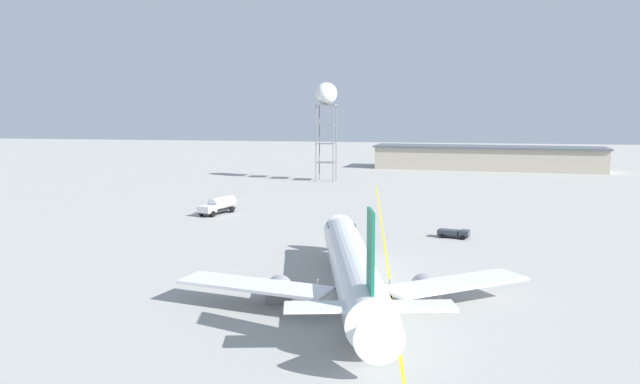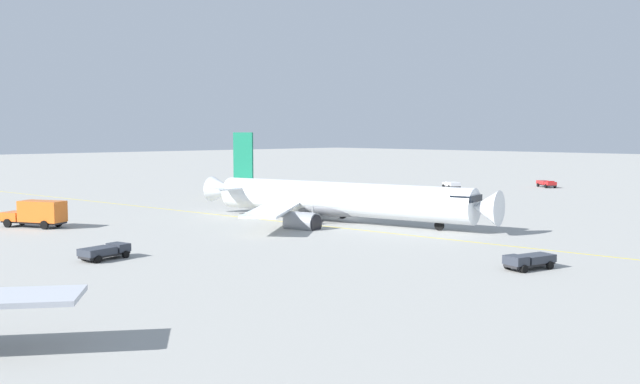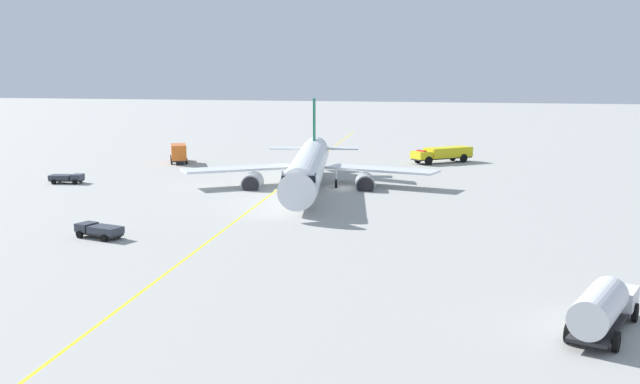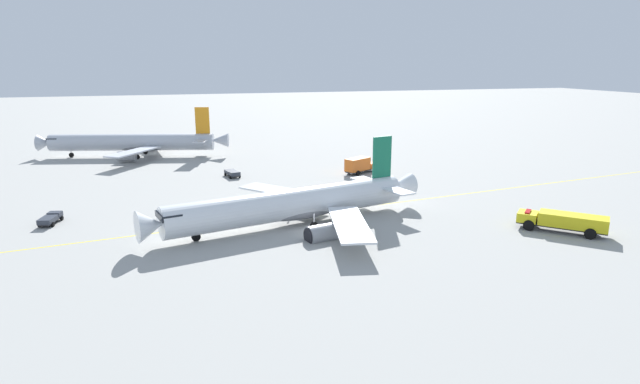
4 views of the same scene
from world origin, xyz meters
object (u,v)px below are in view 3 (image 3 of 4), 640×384
(airliner_main, at_px, (309,168))
(fire_tender_truck, at_px, (443,153))
(baggage_truck_truck, at_px, (99,230))
(catering_truck_truck, at_px, (179,153))
(baggage_truck_truck_extra, at_px, (67,178))
(fuel_tanker_truck, at_px, (602,307))

(airliner_main, xyz_separation_m, fire_tender_truck, (13.32, 32.43, -1.11))
(baggage_truck_truck, height_order, catering_truck_truck, catering_truck_truck)
(catering_truck_truck, relative_size, fire_tender_truck, 0.82)
(baggage_truck_truck, distance_m, baggage_truck_truck_extra, 35.55)
(airliner_main, height_order, baggage_truck_truck_extra, airliner_main)
(fuel_tanker_truck, bearing_deg, catering_truck_truck, 58.72)
(baggage_truck_truck_extra, bearing_deg, airliner_main, -4.40)
(airliner_main, bearing_deg, catering_truck_truck, -139.17)
(fire_tender_truck, height_order, baggage_truck_truck_extra, fire_tender_truck)
(airliner_main, height_order, fire_tender_truck, airliner_main)
(fire_tender_truck, bearing_deg, baggage_truck_truck, 25.68)
(fire_tender_truck, relative_size, baggage_truck_truck_extra, 2.11)
(catering_truck_truck, height_order, fuel_tanker_truck, catering_truck_truck)
(fuel_tanker_truck, relative_size, fire_tender_truck, 0.89)
(baggage_truck_truck_extra, bearing_deg, fuel_tanker_truck, -44.77)
(fire_tender_truck, bearing_deg, airliner_main, 23.25)
(catering_truck_truck, bearing_deg, fuel_tanker_truck, -166.26)
(fuel_tanker_truck, bearing_deg, fire_tender_truck, 29.31)
(airliner_main, distance_m, catering_truck_truck, 34.93)
(fuel_tanker_truck, distance_m, baggage_truck_truck_extra, 74.93)
(baggage_truck_truck, height_order, fire_tender_truck, fire_tender_truck)
(fire_tender_truck, bearing_deg, catering_truck_truck, -28.38)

